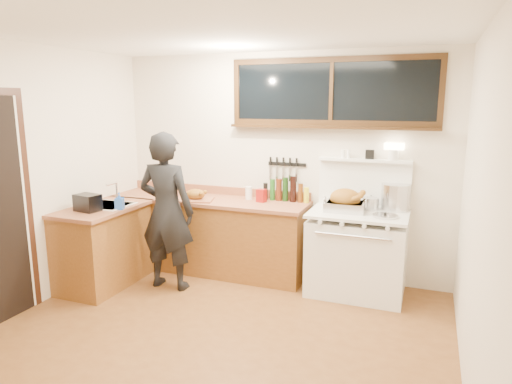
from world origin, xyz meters
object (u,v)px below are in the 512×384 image
at_px(vintage_stove, 357,251).
at_px(roast_turkey, 345,202).
at_px(cutting_board, 196,196).
at_px(man, 167,211).

xyz_separation_m(vintage_stove, roast_turkey, (-0.14, -0.02, 0.53)).
xyz_separation_m(vintage_stove, cutting_board, (-1.87, -0.13, 0.48)).
bearing_deg(vintage_stove, man, -163.08).
height_order(man, roast_turkey, man).
height_order(man, cutting_board, man).
relative_size(vintage_stove, cutting_board, 3.43).
distance_m(man, roast_turkey, 1.93).
bearing_deg(vintage_stove, roast_turkey, -172.45).
bearing_deg(cutting_board, man, -102.59).
bearing_deg(roast_turkey, vintage_stove, 7.55).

